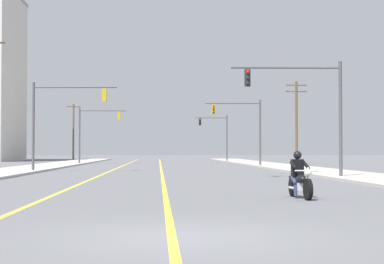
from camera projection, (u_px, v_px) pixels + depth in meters
The scene contains 13 objects.
ground_plane at pixel (181, 236), 10.60m from camera, with size 400.00×400.00×0.00m, color #5B5B60.
lane_stripe_center at pixel (161, 167), 55.51m from camera, with size 0.16×100.00×0.01m, color yellow.
lane_stripe_left at pixel (120, 167), 55.31m from camera, with size 0.16×100.00×0.01m, color yellow.
sidewalk_kerb_right at pixel (291, 168), 51.10m from camera, with size 4.40×110.00×0.14m, color #ADA89E.
sidewalk_kerb_left at pixel (32, 168), 49.96m from camera, with size 4.40×110.00×0.14m, color #ADA89E.
motorcycle_with_rider at pixel (300, 179), 19.17m from camera, with size 0.70×2.19×1.46m.
traffic_signal_near_right at pixel (308, 100), 32.75m from camera, with size 5.88×0.37×6.20m.
traffic_signal_near_left at pixel (58, 112), 42.81m from camera, with size 5.85×0.51×6.20m.
traffic_signal_mid_right at pixel (244, 122), 57.32m from camera, with size 5.15×0.42×6.20m.
traffic_signal_mid_left at pixel (93, 127), 67.73m from camera, with size 5.12×0.37×6.20m.
traffic_signal_far_right at pixel (218, 131), 82.37m from camera, with size 4.31×0.39×6.20m.
utility_pole_right_far at pixel (296, 120), 64.46m from camera, with size 2.23×0.26×8.68m.
utility_pole_left_far at pixel (73, 131), 94.18m from camera, with size 2.01×0.26×8.57m.
Camera 1 is at (-0.40, -10.65, 1.46)m, focal length 58.16 mm.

